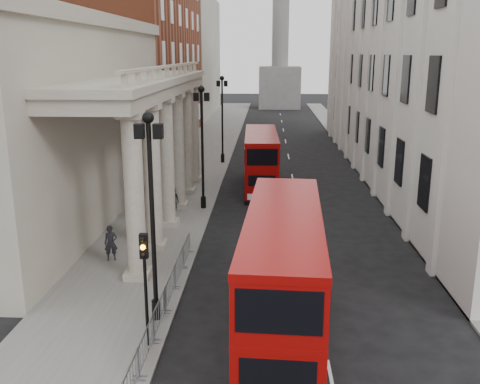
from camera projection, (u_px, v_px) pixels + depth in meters
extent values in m
plane|color=black|center=(150.00, 380.00, 17.71)|extent=(260.00, 260.00, 0.00)
cube|color=slate|center=(190.00, 176.00, 46.84)|extent=(6.00, 140.00, 0.12)
cube|color=slate|center=(380.00, 178.00, 46.01)|extent=(3.00, 140.00, 0.12)
cube|color=slate|center=(223.00, 176.00, 46.69)|extent=(0.20, 140.00, 0.14)
cube|color=gray|center=(44.00, 126.00, 34.12)|extent=(9.00, 28.00, 12.00)
cube|color=brown|center=(145.00, 49.00, 61.86)|extent=(9.00, 32.00, 22.00)
cube|color=gray|center=(187.00, 56.00, 93.04)|extent=(9.00, 30.00, 20.00)
cube|color=beige|center=(415.00, 29.00, 44.69)|extent=(8.00, 55.00, 25.00)
cube|color=#60605E|center=(279.00, 87.00, 105.32)|extent=(8.00, 8.00, 8.00)
cylinder|color=black|center=(156.00, 309.00, 21.48)|extent=(0.36, 0.36, 0.80)
cylinder|color=black|center=(153.00, 224.00, 20.57)|extent=(0.18, 0.18, 8.00)
sphere|color=black|center=(148.00, 118.00, 19.54)|extent=(0.44, 0.44, 0.44)
cube|color=black|center=(158.00, 131.00, 19.65)|extent=(0.35, 0.35, 0.55)
cube|color=black|center=(139.00, 131.00, 19.68)|extent=(0.35, 0.35, 0.55)
cylinder|color=black|center=(203.00, 202.00, 36.94)|extent=(0.36, 0.36, 0.80)
cylinder|color=black|center=(202.00, 151.00, 36.03)|extent=(0.18, 0.18, 8.00)
sphere|color=black|center=(201.00, 89.00, 35.00)|extent=(0.44, 0.44, 0.44)
cube|color=black|center=(207.00, 97.00, 35.11)|extent=(0.35, 0.35, 0.55)
cube|color=black|center=(196.00, 97.00, 35.14)|extent=(0.35, 0.35, 0.55)
cylinder|color=black|center=(223.00, 158.00, 52.40)|extent=(0.36, 0.36, 0.80)
cylinder|color=black|center=(222.00, 122.00, 51.50)|extent=(0.18, 0.18, 8.00)
sphere|color=black|center=(222.00, 78.00, 50.46)|extent=(0.44, 0.44, 0.44)
cube|color=black|center=(226.00, 84.00, 50.57)|extent=(0.35, 0.35, 0.55)
cube|color=black|center=(218.00, 84.00, 50.61)|extent=(0.35, 0.35, 0.55)
cylinder|color=black|center=(146.00, 302.00, 19.21)|extent=(0.12, 0.12, 3.40)
cube|color=black|center=(144.00, 246.00, 18.67)|extent=(0.28, 0.22, 0.90)
sphere|color=black|center=(142.00, 239.00, 18.47)|extent=(0.18, 0.18, 0.18)
sphere|color=orange|center=(143.00, 247.00, 18.54)|extent=(0.18, 0.18, 0.18)
sphere|color=black|center=(143.00, 255.00, 18.62)|extent=(0.18, 0.18, 0.18)
cube|color=gray|center=(146.00, 345.00, 18.57)|extent=(0.50, 2.30, 1.10)
cube|color=gray|center=(159.00, 313.00, 20.85)|extent=(0.50, 2.30, 1.10)
cube|color=gray|center=(170.00, 288.00, 23.12)|extent=(0.50, 2.30, 1.10)
cube|color=gray|center=(179.00, 267.00, 25.39)|extent=(0.50, 2.30, 1.10)
cube|color=gray|center=(186.00, 249.00, 27.66)|extent=(0.50, 2.30, 1.10)
cube|color=#8C0706|center=(282.00, 300.00, 20.21)|extent=(3.22, 11.36, 2.14)
cube|color=#8C0706|center=(284.00, 245.00, 19.65)|extent=(3.22, 11.36, 1.87)
cube|color=#8C0706|center=(284.00, 217.00, 19.38)|extent=(3.27, 11.40, 0.27)
cube|color=black|center=(282.00, 330.00, 20.53)|extent=(3.24, 11.36, 0.37)
cube|color=black|center=(282.00, 294.00, 20.14)|extent=(3.18, 9.22, 1.07)
cube|color=black|center=(284.00, 242.00, 19.62)|extent=(3.25, 10.72, 1.18)
cylinder|color=black|center=(240.00, 380.00, 16.79)|extent=(0.39, 1.09, 1.07)
cylinder|color=black|center=(255.00, 291.00, 23.08)|extent=(0.39, 1.09, 1.07)
cylinder|color=black|center=(312.00, 294.00, 22.85)|extent=(0.39, 1.09, 1.07)
cube|color=#880706|center=(261.00, 172.00, 42.64)|extent=(2.74, 10.35, 1.96)
cube|color=#880706|center=(261.00, 147.00, 42.13)|extent=(2.74, 10.35, 1.71)
cube|color=#880706|center=(261.00, 134.00, 41.89)|extent=(2.78, 10.39, 0.24)
cube|color=black|center=(261.00, 186.00, 42.93)|extent=(2.76, 10.35, 0.34)
cube|color=black|center=(261.00, 169.00, 42.58)|extent=(2.74, 8.39, 0.98)
cube|color=black|center=(261.00, 145.00, 42.11)|extent=(2.78, 9.76, 1.08)
cube|color=white|center=(262.00, 197.00, 37.85)|extent=(2.06, 0.12, 0.44)
cube|color=yellow|center=(262.00, 201.00, 37.92)|extent=(0.54, 0.05, 0.13)
cylinder|color=black|center=(246.00, 193.00, 39.42)|extent=(0.34, 0.99, 0.98)
cylinder|color=black|center=(276.00, 193.00, 39.37)|extent=(0.34, 0.99, 0.98)
cylinder|color=black|center=(247.00, 175.00, 45.20)|extent=(0.34, 0.99, 0.98)
cylinder|color=black|center=(273.00, 175.00, 45.15)|extent=(0.34, 0.99, 0.98)
imported|color=black|center=(111.00, 243.00, 27.47)|extent=(0.77, 0.61, 1.84)
imported|color=#292221|center=(137.00, 209.00, 33.71)|extent=(1.00, 0.88, 1.74)
imported|color=black|center=(173.00, 199.00, 36.39)|extent=(0.81, 0.57, 1.56)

